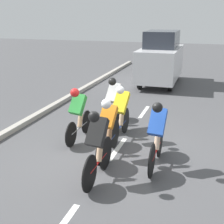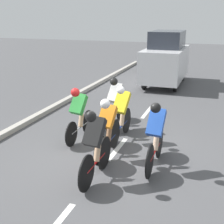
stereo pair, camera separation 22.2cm
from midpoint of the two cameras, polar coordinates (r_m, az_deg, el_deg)
The scene contains 11 objects.
ground_plane at distance 7.51m, azimuth 0.99°, elevation -7.83°, with size 60.00×60.00×0.00m, color #4C4C4F.
lane_stripe_mid at distance 7.81m, azimuth 1.82°, elevation -6.74°, with size 0.12×1.40×0.01m, color white.
lane_stripe_far at distance 10.71m, azimuth 7.01°, elevation -0.03°, with size 0.12×1.40×0.01m, color white.
curb at distance 9.19m, azimuth -17.59°, elevation -3.33°, with size 0.20×27.46×0.14m, color #A8A399.
cyclist_green at distance 8.10m, azimuth -5.32°, elevation -0.01°, with size 0.38×1.67×1.48m.
cyclist_yellow at distance 8.08m, azimuth 2.52°, elevation -0.01°, with size 0.40×1.73×1.53m.
cyclist_black at distance 6.10m, azimuth -2.08°, elevation -5.87°, with size 0.37×1.67×1.54m.
cyclist_orange at distance 7.11m, azimuth 0.06°, elevation -2.60°, with size 0.38×1.67×1.47m.
cyclist_blue at distance 6.66m, azimuth 8.93°, elevation -3.98°, with size 0.36×1.75×1.55m.
cyclist_white at distance 9.09m, azimuth 1.27°, elevation 2.13°, with size 0.39×1.70×1.52m.
support_car at distance 14.89m, azimuth 10.25°, elevation 9.54°, with size 1.70×3.98×2.46m.
Camera 2 is at (-2.23, 6.40, 3.22)m, focal length 50.00 mm.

